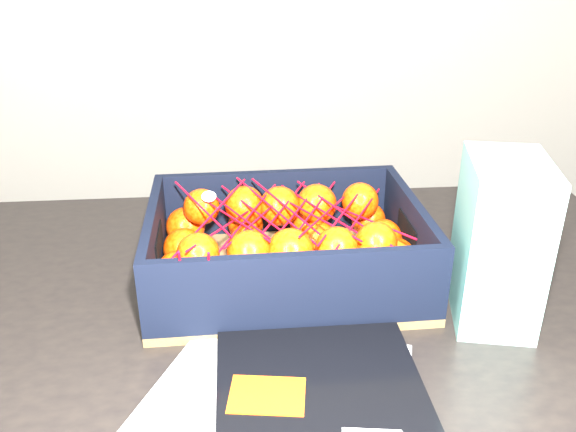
{
  "coord_description": "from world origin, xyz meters",
  "views": [
    {
      "loc": [
        -0.36,
        -0.47,
        1.19
      ],
      "look_at": [
        -0.28,
        0.21,
        0.86
      ],
      "focal_mm": 37.64,
      "sensor_mm": 36.0,
      "label": 1
    }
  ],
  "objects": [
    {
      "name": "table",
      "position": [
        -0.34,
        0.14,
        0.65
      ],
      "size": [
        1.22,
        0.83,
        0.75
      ],
      "color": "black",
      "rests_on": "ground"
    },
    {
      "name": "magazine_stack",
      "position": [
        -0.31,
        -0.04,
        0.76
      ],
      "size": [
        0.36,
        0.34,
        0.02
      ],
      "color": "silver",
      "rests_on": "table"
    },
    {
      "name": "produce_crate",
      "position": [
        -0.28,
        0.24,
        0.78
      ],
      "size": [
        0.36,
        0.27,
        0.11
      ],
      "color": "brown",
      "rests_on": "table"
    },
    {
      "name": "clementine_heap",
      "position": [
        -0.28,
        0.24,
        0.81
      ],
      "size": [
        0.34,
        0.25,
        0.1
      ],
      "color": "#F93C05",
      "rests_on": "produce_crate"
    },
    {
      "name": "mesh_net",
      "position": [
        -0.29,
        0.23,
        0.85
      ],
      "size": [
        0.3,
        0.24,
        0.09
      ],
      "color": "red",
      "rests_on": "clementine_heap"
    },
    {
      "name": "retail_carton",
      "position": [
        -0.04,
        0.13,
        0.85
      ],
      "size": [
        0.12,
        0.15,
        0.2
      ],
      "primitive_type": "cube",
      "rotation": [
        0.0,
        0.0,
        -0.25
      ],
      "color": "white",
      "rests_on": "table"
    }
  ]
}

